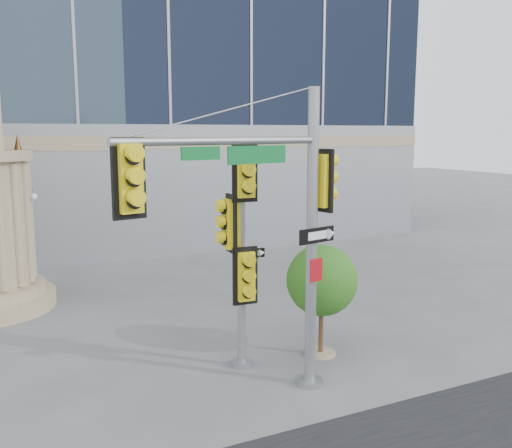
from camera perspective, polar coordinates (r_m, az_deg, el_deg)
name	(u,v)px	position (r m, az deg, el deg)	size (l,w,h in m)	color
ground	(281,381)	(13.61, 2.50, -15.42)	(120.00, 120.00, 0.00)	#545456
main_signal_pole	(270,211)	(11.55, 1.43, 1.35)	(5.06, 1.54, 6.60)	slate
secondary_signal_pole	(241,236)	(13.32, -1.55, -1.24)	(0.95, 0.75, 5.54)	slate
street_tree	(323,283)	(14.58, 6.68, -5.89)	(1.84, 1.80, 2.87)	gray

